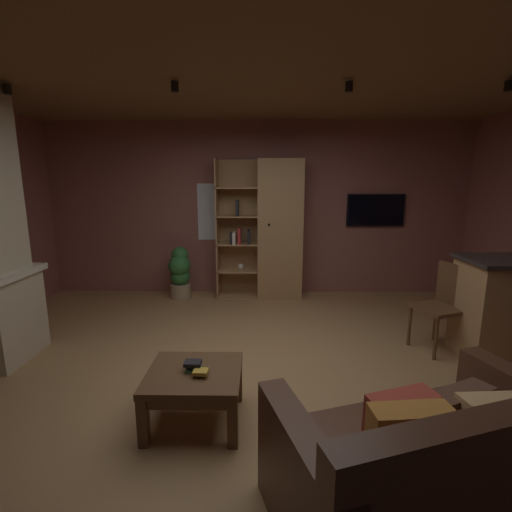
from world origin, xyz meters
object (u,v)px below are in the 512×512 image
object	(u,v)px
bookshelf_cabinet	(274,231)
leather_couch	(430,470)
table_book_2	(193,363)
dining_chair	(444,301)
coffee_table	(194,381)
table_book_0	(194,369)
potted_floor_plant	(180,272)
wall_mounted_tv	(375,210)
table_book_1	(201,372)

from	to	relation	value
bookshelf_cabinet	leather_couch	xyz separation A→B (m)	(0.67, -3.90, -0.73)
table_book_2	dining_chair	bearing A→B (deg)	27.24
leather_couch	coffee_table	size ratio (longest dim) A/B	2.55
table_book_0	potted_floor_plant	bearing A→B (deg)	104.17
table_book_2	potted_floor_plant	distance (m)	3.06
table_book_0	table_book_2	xyz separation A→B (m)	(-0.00, -0.01, 0.05)
table_book_2	bookshelf_cabinet	bearing A→B (deg)	77.27
bookshelf_cabinet	table_book_2	bearing A→B (deg)	-102.73
coffee_table	potted_floor_plant	size ratio (longest dim) A/B	0.85
leather_couch	coffee_table	xyz separation A→B (m)	(-1.36, 0.81, 0.01)
table_book_0	leather_couch	bearing A→B (deg)	-31.47
dining_chair	wall_mounted_tv	size ratio (longest dim) A/B	1.04
leather_couch	bookshelf_cabinet	bearing A→B (deg)	99.74
leather_couch	table_book_1	world-z (taller)	leather_couch
coffee_table	table_book_2	xyz separation A→B (m)	(-0.01, 0.01, 0.14)
table_book_2	potted_floor_plant	size ratio (longest dim) A/B	0.15
dining_chair	potted_floor_plant	distance (m)	3.60
leather_couch	table_book_2	bearing A→B (deg)	149.02
table_book_1	table_book_0	bearing A→B (deg)	125.40
leather_couch	wall_mounted_tv	xyz separation A→B (m)	(0.91, 4.11, 1.02)
table_book_2	dining_chair	size ratio (longest dim) A/B	0.13
potted_floor_plant	table_book_1	bearing A→B (deg)	-75.10
table_book_2	wall_mounted_tv	distance (m)	4.09
bookshelf_cabinet	dining_chair	bearing A→B (deg)	-46.57
wall_mounted_tv	leather_couch	bearing A→B (deg)	-102.53
bookshelf_cabinet	coffee_table	bearing A→B (deg)	-102.58
coffee_table	wall_mounted_tv	size ratio (longest dim) A/B	0.77
potted_floor_plant	wall_mounted_tv	world-z (taller)	wall_mounted_tv
potted_floor_plant	wall_mounted_tv	xyz separation A→B (m)	(3.02, 0.32, 0.92)
bookshelf_cabinet	potted_floor_plant	distance (m)	1.57
table_book_0	potted_floor_plant	distance (m)	3.05
coffee_table	table_book_0	size ratio (longest dim) A/B	6.00
table_book_0	table_book_1	size ratio (longest dim) A/B	1.09
table_book_1	table_book_2	size ratio (longest dim) A/B	0.86
table_book_2	potted_floor_plant	world-z (taller)	potted_floor_plant
table_book_0	potted_floor_plant	xyz separation A→B (m)	(-0.75, 2.95, -0.01)
table_book_1	table_book_2	xyz separation A→B (m)	(-0.07, 0.08, 0.03)
leather_couch	coffee_table	bearing A→B (deg)	149.05
leather_couch	coffee_table	distance (m)	1.58
bookshelf_cabinet	table_book_1	bearing A→B (deg)	-101.24
wall_mounted_tv	table_book_0	bearing A→B (deg)	-124.75
dining_chair	potted_floor_plant	xyz separation A→B (m)	(-3.17, 1.72, -0.12)
coffee_table	table_book_1	xyz separation A→B (m)	(0.06, -0.07, 0.12)
bookshelf_cabinet	wall_mounted_tv	distance (m)	1.62
table_book_1	bookshelf_cabinet	bearing A→B (deg)	78.76
table_book_0	potted_floor_plant	world-z (taller)	potted_floor_plant
dining_chair	table_book_1	bearing A→B (deg)	-150.64
potted_floor_plant	table_book_0	bearing A→B (deg)	-75.83
table_book_0	potted_floor_plant	size ratio (longest dim) A/B	0.14
leather_couch	table_book_0	world-z (taller)	leather_couch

